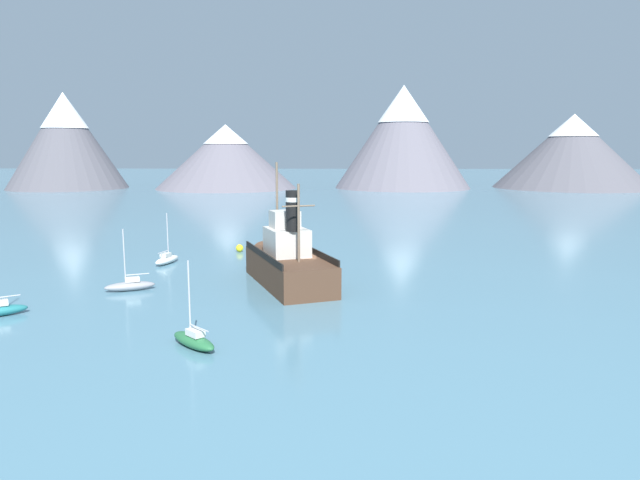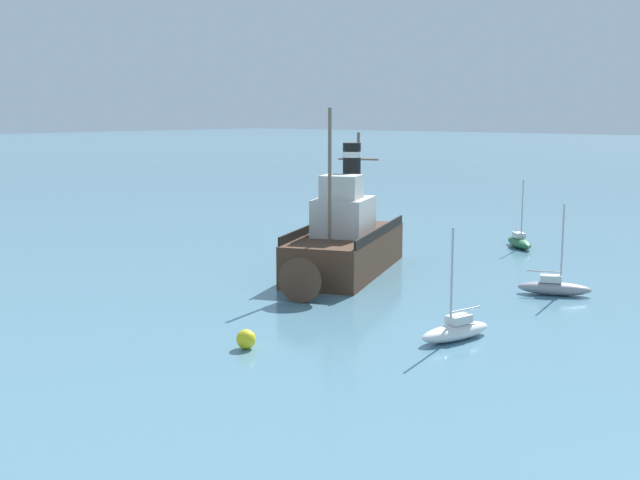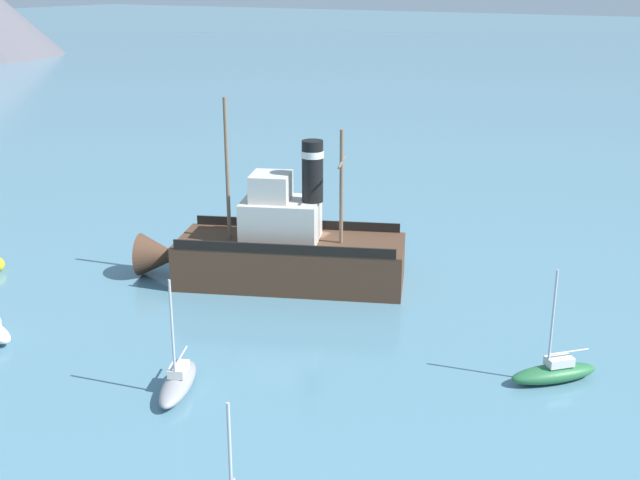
{
  "view_description": "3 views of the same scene",
  "coord_description": "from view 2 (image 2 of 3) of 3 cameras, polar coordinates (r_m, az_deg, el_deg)",
  "views": [
    {
      "loc": [
        3.0,
        -45.47,
        10.88
      ],
      "look_at": [
        1.43,
        3.65,
        3.15
      ],
      "focal_mm": 32.0,
      "sensor_mm": 36.0,
      "label": 1
    },
    {
      "loc": [
        -30.55,
        37.7,
        9.69
      ],
      "look_at": [
        -1.25,
        2.71,
        2.36
      ],
      "focal_mm": 45.0,
      "sensor_mm": 36.0,
      "label": 2
    },
    {
      "loc": [
        -35.18,
        -21.39,
        15.86
      ],
      "look_at": [
        -0.69,
        -1.66,
        2.6
      ],
      "focal_mm": 45.0,
      "sensor_mm": 36.0,
      "label": 3
    }
  ],
  "objects": [
    {
      "name": "sailboat_grey",
      "position": [
        44.59,
        16.32,
        -3.24
      ],
      "size": [
        3.92,
        2.55,
        4.9
      ],
      "color": "gray",
      "rests_on": "ground"
    },
    {
      "name": "ground_plane",
      "position": [
        49.48,
        0.9,
        -2.16
      ],
      "size": [
        600.0,
        600.0,
        0.0
      ],
      "primitive_type": "plane",
      "color": "teal"
    },
    {
      "name": "sailboat_white",
      "position": [
        35.03,
        9.62,
        -6.34
      ],
      "size": [
        1.98,
        3.95,
        4.9
      ],
      "color": "white",
      "rests_on": "ground"
    },
    {
      "name": "mooring_buoy",
      "position": [
        33.43,
        -5.28,
        -7.03
      ],
      "size": [
        0.81,
        0.81,
        0.81
      ],
      "primitive_type": "sphere",
      "color": "yellow",
      "rests_on": "ground"
    },
    {
      "name": "sailboat_green",
      "position": [
        59.41,
        13.99,
        -0.11
      ],
      "size": [
        3.49,
        3.44,
        4.9
      ],
      "color": "#286B3D",
      "rests_on": "ground"
    },
    {
      "name": "old_tugboat",
      "position": [
        47.98,
        1.65,
        -0.3
      ],
      "size": [
        8.55,
        14.62,
        9.9
      ],
      "color": "#4C3323",
      "rests_on": "ground"
    }
  ]
}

